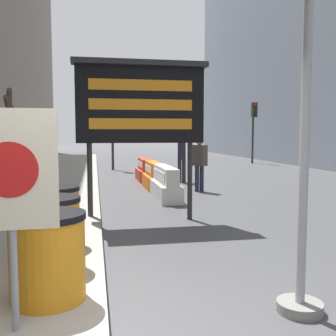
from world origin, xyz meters
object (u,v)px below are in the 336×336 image
(warning_sign, at_px, (10,181))
(pedestrian_passerby, at_px, (182,154))
(message_board, at_px, (141,104))
(jersey_barrier_red_striped, at_px, (145,171))
(barrel_drum_foreground, at_px, (48,256))
(pedestrian_worker, at_px, (199,160))
(traffic_light_near_curb, at_px, (112,113))
(traffic_cone_near, at_px, (149,168))
(barrel_drum_back, at_px, (54,216))
(traffic_light_far_side, at_px, (254,119))
(barrel_drum_middle, at_px, (50,232))
(jersey_barrier_orange_near, at_px, (154,177))
(jersey_barrier_white, at_px, (165,185))

(warning_sign, bearing_deg, pedestrian_passerby, 70.49)
(message_board, bearing_deg, jersey_barrier_red_striped, 82.19)
(barrel_drum_foreground, distance_m, pedestrian_worker, 8.30)
(message_board, relative_size, traffic_light_near_curb, 0.83)
(pedestrian_worker, bearing_deg, message_board, 110.93)
(warning_sign, bearing_deg, traffic_cone_near, 77.54)
(jersey_barrier_red_striped, xyz_separation_m, pedestrian_worker, (1.23, -3.18, 0.60))
(barrel_drum_back, relative_size, warning_sign, 0.47)
(barrel_drum_back, distance_m, traffic_light_far_side, 18.75)
(barrel_drum_middle, height_order, warning_sign, warning_sign)
(message_board, distance_m, traffic_light_far_side, 16.27)
(pedestrian_passerby, bearing_deg, traffic_cone_near, 30.95)
(jersey_barrier_orange_near, relative_size, traffic_light_near_curb, 0.46)
(barrel_drum_back, height_order, jersey_barrier_orange_near, barrel_drum_back)
(traffic_light_near_curb, bearing_deg, traffic_light_far_side, 18.52)
(traffic_light_near_curb, xyz_separation_m, pedestrian_passerby, (2.17, -5.32, -1.70))
(barrel_drum_back, xyz_separation_m, traffic_light_near_curb, (1.43, 13.17, 2.15))
(traffic_cone_near, bearing_deg, pedestrian_passerby, -73.10)
(barrel_drum_middle, xyz_separation_m, traffic_cone_near, (2.76, 11.43, -0.25))
(barrel_drum_foreground, height_order, jersey_barrier_orange_near, barrel_drum_foreground)
(message_board, bearing_deg, pedestrian_worker, 59.57)
(barrel_drum_foreground, relative_size, barrel_drum_back, 1.00)
(message_board, xyz_separation_m, pedestrian_passerby, (2.14, 5.96, -1.28))
(barrel_drum_back, xyz_separation_m, pedestrian_worker, (3.64, 5.60, 0.38))
(jersey_barrier_white, bearing_deg, message_board, -110.14)
(traffic_light_near_curb, bearing_deg, traffic_cone_near, -62.94)
(barrel_drum_foreground, height_order, traffic_light_near_curb, traffic_light_near_curb)
(jersey_barrier_white, bearing_deg, barrel_drum_back, -118.32)
(jersey_barrier_white, distance_m, traffic_cone_near, 6.02)
(message_board, relative_size, jersey_barrier_orange_near, 1.81)
(warning_sign, distance_m, traffic_cone_near, 13.32)
(barrel_drum_back, xyz_separation_m, traffic_light_far_side, (9.68, 15.93, 2.00))
(warning_sign, bearing_deg, barrel_drum_foreground, 71.59)
(traffic_light_near_curb, relative_size, traffic_light_far_side, 1.06)
(barrel_drum_foreground, distance_m, warning_sign, 0.99)
(barrel_drum_foreground, xyz_separation_m, barrel_drum_back, (-0.13, 1.91, 0.00))
(traffic_cone_near, distance_m, pedestrian_worker, 4.99)
(pedestrian_worker, bearing_deg, jersey_barrier_red_striped, -17.49)
(warning_sign, distance_m, traffic_light_near_curb, 15.79)
(barrel_drum_back, xyz_separation_m, traffic_cone_near, (2.80, 10.48, -0.25))
(jersey_barrier_white, bearing_deg, pedestrian_passerby, 70.54)
(barrel_drum_back, height_order, traffic_cone_near, barrel_drum_back)
(message_board, height_order, jersey_barrier_white, message_board)
(warning_sign, relative_size, jersey_barrier_red_striped, 1.01)
(message_board, bearing_deg, jersey_barrier_white, 69.86)
(warning_sign, height_order, message_board, message_board)
(warning_sign, distance_m, traffic_light_far_side, 20.87)
(jersey_barrier_red_striped, relative_size, pedestrian_worker, 1.09)
(jersey_barrier_orange_near, relative_size, traffic_cone_near, 2.69)
(message_board, xyz_separation_m, jersey_barrier_orange_near, (0.94, 4.70, -1.93))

